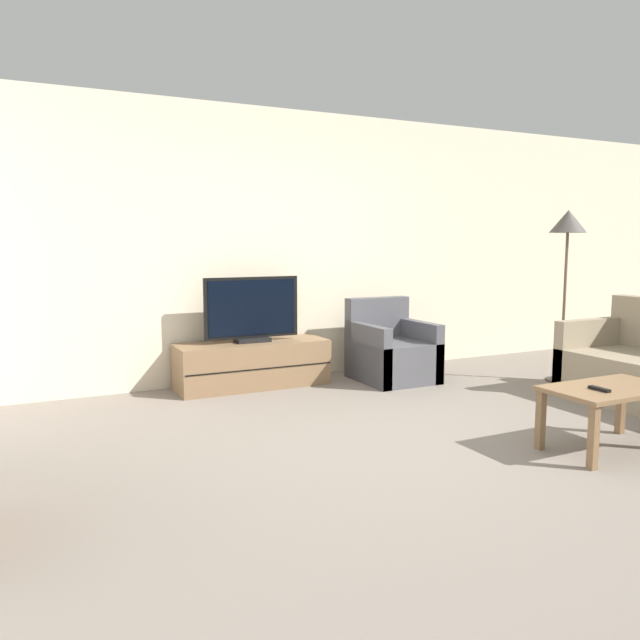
{
  "coord_description": "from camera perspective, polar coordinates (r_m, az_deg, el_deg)",
  "views": [
    {
      "loc": [
        -2.5,
        -3.39,
        1.39
      ],
      "look_at": [
        -0.6,
        0.45,
        0.85
      ],
      "focal_mm": 35.0,
      "sensor_mm": 36.0,
      "label": 1
    }
  ],
  "objects": [
    {
      "name": "ground_plane",
      "position": [
        4.44,
        9.71,
        -11.18
      ],
      "size": [
        24.0,
        24.0,
        0.0
      ],
      "primitive_type": "plane",
      "color": "slate"
    },
    {
      "name": "wall_back",
      "position": [
        6.39,
        -3.34,
        6.79
      ],
      "size": [
        12.0,
        0.06,
        2.7
      ],
      "color": "beige",
      "rests_on": "ground"
    },
    {
      "name": "tv_stand",
      "position": [
        6.05,
        -6.18,
        -4.05
      ],
      "size": [
        1.46,
        0.49,
        0.44
      ],
      "color": "brown",
      "rests_on": "ground"
    },
    {
      "name": "tv",
      "position": [
        5.97,
        -6.24,
        0.77
      ],
      "size": [
        0.94,
        0.18,
        0.62
      ],
      "color": "black",
      "rests_on": "tv_stand"
    },
    {
      "name": "armchair",
      "position": [
        6.35,
        6.51,
        -3.02
      ],
      "size": [
        0.7,
        0.76,
        0.82
      ],
      "color": "#4C4C51",
      "rests_on": "ground"
    },
    {
      "name": "coffee_table",
      "position": [
        4.6,
        24.97,
        -6.35
      ],
      "size": [
        0.87,
        0.51,
        0.43
      ],
      "color": "brown",
      "rests_on": "ground"
    },
    {
      "name": "remote",
      "position": [
        4.44,
        24.18,
        -5.77
      ],
      "size": [
        0.04,
        0.15,
        0.02
      ],
      "rotation": [
        0.0,
        0.0,
        -0.01
      ],
      "color": "black",
      "rests_on": "coffee_table"
    },
    {
      "name": "floor_lamp",
      "position": [
        6.62,
        21.7,
        7.48
      ],
      "size": [
        0.35,
        0.35,
        1.7
      ],
      "color": "black",
      "rests_on": "ground"
    }
  ]
}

